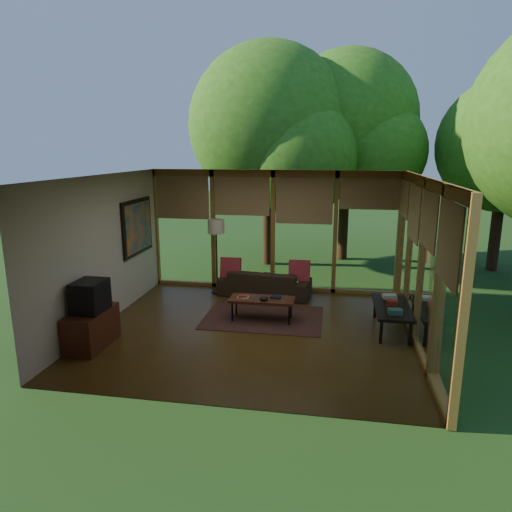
% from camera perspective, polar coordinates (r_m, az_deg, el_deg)
% --- Properties ---
extents(floor, '(5.50, 5.50, 0.00)m').
position_cam_1_polar(floor, '(8.20, -0.33, -9.26)').
color(floor, '#573C16').
rests_on(floor, ground).
extents(ceiling, '(5.50, 5.50, 0.00)m').
position_cam_1_polar(ceiling, '(7.59, -0.35, 9.95)').
color(ceiling, silver).
rests_on(ceiling, ground).
extents(wall_left, '(0.04, 5.00, 2.70)m').
position_cam_1_polar(wall_left, '(8.69, -18.50, 0.68)').
color(wall_left, beige).
rests_on(wall_left, ground).
extents(wall_front, '(5.50, 0.04, 2.70)m').
position_cam_1_polar(wall_front, '(5.43, -4.99, -5.96)').
color(wall_front, beige).
rests_on(wall_front, ground).
extents(window_wall_back, '(5.50, 0.12, 2.70)m').
position_cam_1_polar(window_wall_back, '(10.20, 2.12, 3.13)').
color(window_wall_back, '#A27332').
rests_on(window_wall_back, ground).
extents(window_wall_right, '(0.12, 5.00, 2.70)m').
position_cam_1_polar(window_wall_right, '(7.80, 19.98, -0.81)').
color(window_wall_right, '#A27332').
rests_on(window_wall_right, ground).
extents(tree_nw, '(4.24, 4.24, 5.86)m').
position_cam_1_polar(tree_nw, '(12.55, 1.62, 15.95)').
color(tree_nw, '#3C2116').
rests_on(tree_nw, ground).
extents(tree_ne, '(3.81, 3.81, 5.81)m').
position_cam_1_polar(tree_ne, '(13.39, 11.39, 16.23)').
color(tree_ne, '#3C2116').
rests_on(tree_ne, ground).
extents(tree_far, '(3.38, 3.38, 4.93)m').
position_cam_1_polar(tree_far, '(13.35, 28.79, 12.04)').
color(tree_far, '#3C2116').
rests_on(tree_far, ground).
extents(rug, '(2.23, 1.58, 0.01)m').
position_cam_1_polar(rug, '(8.77, 0.92, -7.68)').
color(rug, brown).
rests_on(rug, floor).
extents(sofa, '(2.03, 0.98, 0.57)m').
position_cam_1_polar(sofa, '(9.98, 1.12, -3.37)').
color(sofa, '#322619').
rests_on(sofa, floor).
extents(pillow_left, '(0.44, 0.24, 0.46)m').
position_cam_1_polar(pillow_left, '(9.98, -3.18, -1.50)').
color(pillow_left, maroon).
rests_on(pillow_left, sofa).
extents(pillow_right, '(0.45, 0.24, 0.47)m').
position_cam_1_polar(pillow_right, '(9.76, 5.44, -1.87)').
color(pillow_right, maroon).
rests_on(pillow_right, sofa).
extents(ct_book_lower, '(0.21, 0.16, 0.03)m').
position_cam_1_polar(ct_book_lower, '(8.53, -1.64, -5.20)').
color(ct_book_lower, beige).
rests_on(ct_book_lower, coffee_table).
extents(ct_book_upper, '(0.20, 0.17, 0.03)m').
position_cam_1_polar(ct_book_upper, '(8.52, -1.64, -5.01)').
color(ct_book_upper, maroon).
rests_on(ct_book_upper, coffee_table).
extents(ct_book_side, '(0.21, 0.18, 0.03)m').
position_cam_1_polar(ct_book_side, '(8.56, 2.49, -5.15)').
color(ct_book_side, black).
rests_on(ct_book_side, coffee_table).
extents(ct_bowl, '(0.16, 0.16, 0.07)m').
position_cam_1_polar(ct_bowl, '(8.41, 0.98, -5.32)').
color(ct_bowl, black).
rests_on(ct_bowl, coffee_table).
extents(media_cabinet, '(0.50, 1.00, 0.60)m').
position_cam_1_polar(media_cabinet, '(7.94, -19.85, -8.51)').
color(media_cabinet, '#522416').
rests_on(media_cabinet, floor).
extents(television, '(0.45, 0.55, 0.50)m').
position_cam_1_polar(television, '(7.75, -20.03, -4.74)').
color(television, black).
rests_on(television, media_cabinet).
extents(console_book_a, '(0.24, 0.18, 0.08)m').
position_cam_1_polar(console_book_a, '(7.98, 17.01, -6.66)').
color(console_book_a, '#355D4E').
rests_on(console_book_a, side_console).
extents(console_book_b, '(0.22, 0.17, 0.09)m').
position_cam_1_polar(console_book_b, '(8.41, 16.64, -5.61)').
color(console_book_b, maroon).
rests_on(console_book_b, side_console).
extents(console_book_c, '(0.27, 0.21, 0.07)m').
position_cam_1_polar(console_book_c, '(8.79, 16.34, -4.86)').
color(console_book_c, beige).
rests_on(console_book_c, side_console).
extents(floor_lamp, '(0.36, 0.36, 1.65)m').
position_cam_1_polar(floor_lamp, '(9.95, -5.00, 3.16)').
color(floor_lamp, black).
rests_on(floor_lamp, floor).
extents(coffee_table, '(1.20, 0.50, 0.43)m').
position_cam_1_polar(coffee_table, '(8.53, 0.75, -5.53)').
color(coffee_table, '#522416').
rests_on(coffee_table, floor).
extents(side_console, '(0.60, 1.40, 0.46)m').
position_cam_1_polar(side_console, '(8.39, 16.64, -6.30)').
color(side_console, black).
rests_on(side_console, floor).
extents(wall_painting, '(0.06, 1.35, 1.15)m').
position_cam_1_polar(wall_painting, '(9.86, -14.60, 3.54)').
color(wall_painting, black).
rests_on(wall_painting, wall_left).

